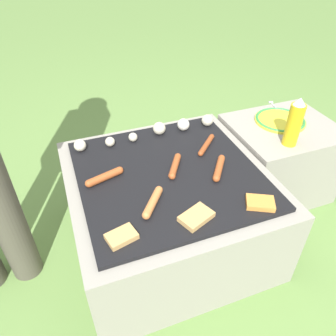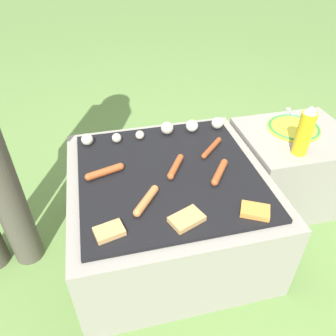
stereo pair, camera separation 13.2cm
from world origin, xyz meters
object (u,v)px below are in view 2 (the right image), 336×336
Objects in this scene: sausage_front_center at (176,166)px; plate_colorful at (294,128)px; fork_utensil at (292,115)px; condiment_bottle at (304,131)px.

plate_colorful is at bearing 15.13° from sausage_front_center.
sausage_front_center is 0.57× the size of plate_colorful.
sausage_front_center is 0.66m from plate_colorful.
plate_colorful is at bearing -117.88° from fork_utensil.
plate_colorful is 0.14m from fork_utensil.
condiment_bottle is at bearing -114.75° from plate_colorful.
condiment_bottle reaches higher than sausage_front_center.
condiment_bottle is 0.35m from fork_utensil.
sausage_front_center is at bearing 179.27° from condiment_bottle.
fork_utensil is at bearing 63.95° from condiment_bottle.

